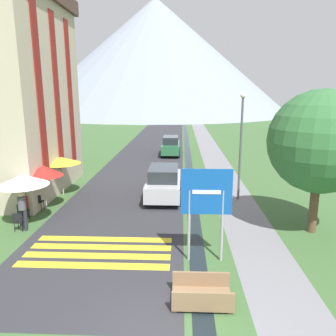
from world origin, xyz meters
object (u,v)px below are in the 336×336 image
Objects in this scene: tree_by_path at (321,142)px; cafe_umbrella_rear_yellow at (61,160)px; road_sign at (206,201)px; person_seated_near at (24,203)px; cafe_chair_nearest at (19,220)px; cafe_chair_near_left at (23,211)px; person_standing_terrace at (22,208)px; parked_car_near at (164,182)px; hotel_building at (7,85)px; cafe_umbrella_front_white at (23,180)px; parked_car_far at (171,146)px; cafe_umbrella_middle_red at (43,171)px; streetlamp at (241,139)px; footbridge at (202,295)px; cafe_chair_middle at (38,201)px.

cafe_umbrella_rear_yellow is at bearing 159.38° from tree_by_path.
road_sign reaches higher than person_seated_near.
person_seated_near is at bearing 174.77° from tree_by_path.
cafe_chair_nearest is 1.17m from cafe_chair_near_left.
person_seated_near is (-0.71, 1.61, -0.33)m from person_standing_terrace.
parked_car_near is 2.61× the size of person_standing_terrace.
hotel_building is 13.76× the size of cafe_chair_near_left.
person_standing_terrace is 1.79m from person_seated_near.
person_seated_near is at bearing 113.86° from person_standing_terrace.
cafe_umbrella_front_white is at bearing -144.65° from parked_car_near.
hotel_building reaches higher than person_seated_near.
cafe_umbrella_middle_red is (-5.91, -15.34, 1.13)m from parked_car_far.
person_standing_terrace is (0.10, -5.13, -1.05)m from cafe_umbrella_rear_yellow.
streetlamp is at bearing -1.50° from parked_car_near.
streetlamp is 5.01m from tree_by_path.
footbridge is 9.47m from cafe_umbrella_front_white.
cafe_umbrella_front_white is at bearing -30.39° from cafe_chair_near_left.
cafe_umbrella_middle_red is at bearing -159.90° from parked_car_near.
cafe_umbrella_front_white is (-7.85, 2.90, -0.11)m from road_sign.
streetlamp is (10.14, -0.37, 1.35)m from cafe_umbrella_rear_yellow.
footbridge is 0.72× the size of cafe_umbrella_front_white.
streetlamp reaches higher than parked_car_far.
parked_car_near is at bearing 26.47° from person_seated_near.
parked_car_near is at bearing -2.52° from cafe_umbrella_rear_yellow.
person_standing_terrace is at bearing -88.85° from cafe_umbrella_rear_yellow.
cafe_chair_near_left is 0.15× the size of streetlamp.
hotel_building is 7.44m from person_seated_near.
hotel_building is 4.95× the size of cafe_umbrella_front_white.
streetlamp reaches higher than cafe_chair_middle.
hotel_building reaches higher than person_standing_terrace.
cafe_umbrella_rear_yellow is 0.39× the size of streetlamp.
cafe_umbrella_front_white is (-5.96, -17.42, 1.21)m from parked_car_far.
cafe_umbrella_front_white is at bearing -60.22° from hotel_building.
footbridge is 0.28× the size of tree_by_path.
cafe_chair_near_left is (-8.21, 3.32, -1.71)m from road_sign.
cafe_umbrella_front_white is 2.08m from cafe_umbrella_middle_red.
parked_car_near is 7.60m from person_standing_terrace.
cafe_umbrella_middle_red reaches higher than cafe_chair_middle.
person_standing_terrace is at bearing 147.64° from footbridge.
cafe_umbrella_front_white is 12.76m from tree_by_path.
road_sign is at bearing -20.25° from cafe_umbrella_front_white.
road_sign reaches higher than cafe_chair_middle.
person_seated_near is (-8.40, 3.89, -1.55)m from road_sign.
cafe_umbrella_middle_red is at bearing -168.50° from streetlamp.
parked_car_near is (8.99, -0.98, -5.38)m from hotel_building.
footbridge is at bearing -105.39° from streetlamp.
cafe_umbrella_front_white is at bearing -61.19° from person_seated_near.
cafe_umbrella_front_white is 1.02× the size of cafe_umbrella_middle_red.
parked_car_near is 4.90m from streetlamp.
streetlamp reaches higher than cafe_umbrella_rear_yellow.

